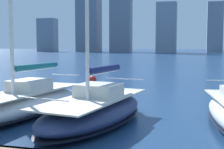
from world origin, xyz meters
The scene contains 4 objects.
city_skyline centered at (-8.07, -158.79, 18.93)m, with size 173.95×21.07×53.92m.
sailboat_navy centered at (0.82, -6.51, 0.69)m, with size 4.22×8.06×11.55m.
sailboat_teal centered at (4.72, -7.24, 0.71)m, with size 3.70×9.46×13.13m.
channel_buoy centered at (5.58, -20.75, 0.36)m, with size 0.70×0.70×1.40m.
Camera 1 is at (-3.29, 6.25, 3.45)m, focal length 50.00 mm.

